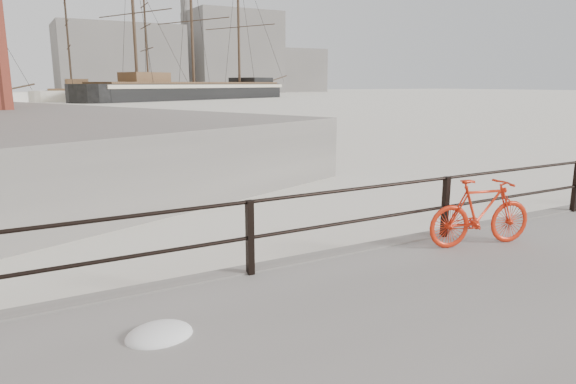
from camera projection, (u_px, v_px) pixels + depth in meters
name	position (u px, v px, depth m)	size (l,w,h in m)	color
ground	(563.00, 226.00, 10.31)	(400.00, 400.00, 0.00)	white
guardrail	(576.00, 186.00, 10.00)	(28.00, 0.10, 1.00)	black
bicycle	(481.00, 212.00, 7.87)	(1.75, 0.26, 1.05)	red
barque_black	(195.00, 99.00, 91.90)	(53.96, 17.66, 30.96)	black
schooner_mid	(112.00, 101.00, 84.60)	(26.40, 11.17, 19.21)	white
industrial_west	(120.00, 60.00, 137.59)	(32.00, 18.00, 18.00)	gray
industrial_mid	(233.00, 53.00, 157.90)	(26.00, 20.00, 24.00)	gray
industrial_east	(290.00, 71.00, 174.16)	(20.00, 16.00, 14.00)	gray
smokestack	(186.00, 18.00, 153.91)	(2.80, 2.80, 44.00)	gray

